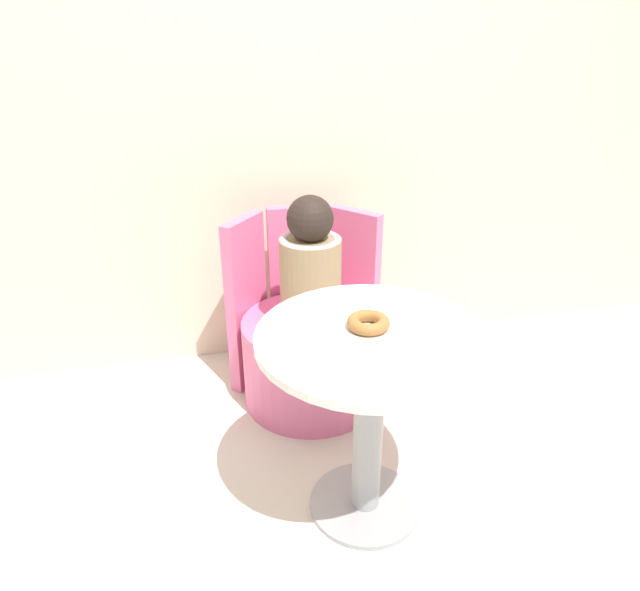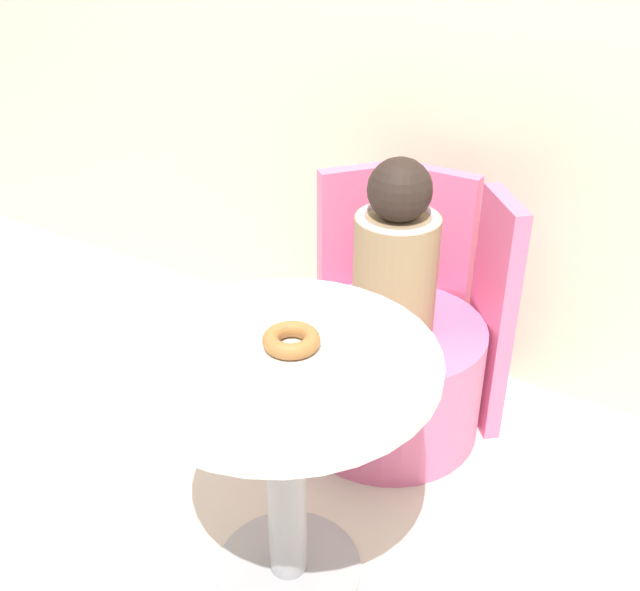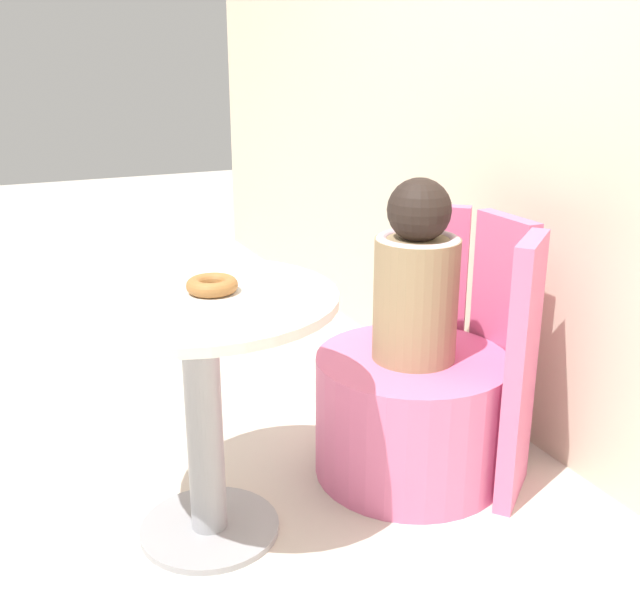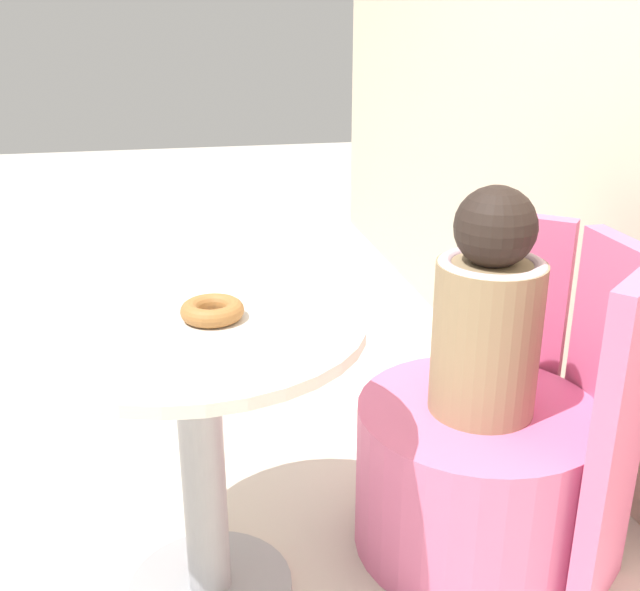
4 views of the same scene
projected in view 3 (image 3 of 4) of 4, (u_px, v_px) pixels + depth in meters
ground_plane at (205, 520)px, 2.06m from camera, size 12.00×12.00×0.00m
back_wall at (568, 61)px, 2.13m from camera, size 6.00×0.06×2.40m
round_table at (199, 365)px, 1.86m from camera, size 0.69×0.69×0.67m
tub_chair at (411, 415)px, 2.25m from camera, size 0.57×0.57×0.37m
booth_backrest at (480, 342)px, 2.28m from camera, size 0.67×0.25×0.77m
child_figure at (416, 278)px, 2.11m from camera, size 0.24×0.24×0.53m
donut at (212, 285)px, 1.81m from camera, size 0.13×0.13×0.04m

